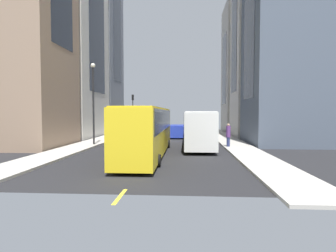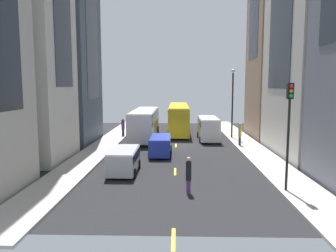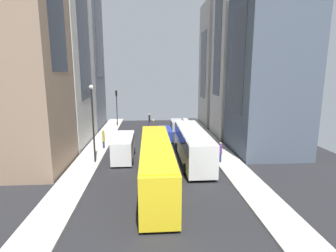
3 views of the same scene
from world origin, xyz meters
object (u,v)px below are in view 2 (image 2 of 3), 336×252
car_silver_0 (124,159)px  pedestrian_crossing_near (240,133)px  delivery_van_white (208,127)px  pedestrian_walking_far (189,174)px  car_blue_1 (160,144)px  traffic_light_near_corner (289,117)px  city_bus_white (145,121)px  pedestrian_waiting_curb (123,127)px  streetcar_yellow (179,116)px

car_silver_0 → pedestrian_crossing_near: size_ratio=1.89×
delivery_van_white → pedestrian_walking_far: (-2.87, -18.81, -0.38)m
delivery_van_white → car_blue_1: size_ratio=1.31×
car_silver_0 → traffic_light_near_corner: size_ratio=0.70×
city_bus_white → pedestrian_crossing_near: (10.12, -5.14, -0.63)m
pedestrian_crossing_near → city_bus_white: bearing=-147.9°
pedestrian_walking_far → traffic_light_near_corner: (5.61, 0.29, 3.25)m
car_silver_0 → pedestrian_waiting_curb: bearing=99.5°
city_bus_white → pedestrian_crossing_near: size_ratio=5.33×
pedestrian_walking_far → traffic_light_near_corner: traffic_light_near_corner is taller
car_blue_1 → pedestrian_crossing_near: size_ratio=2.05×
delivery_van_white → pedestrian_walking_far: bearing=-98.7°
city_bus_white → traffic_light_near_corner: traffic_light_near_corner is taller
pedestrian_crossing_near → pedestrian_walking_far: size_ratio=1.07×
streetcar_yellow → traffic_light_near_corner: bearing=-76.6°
city_bus_white → car_blue_1: size_ratio=2.60×
city_bus_white → pedestrian_waiting_curb: city_bus_white is taller
streetcar_yellow → car_silver_0: (-3.96, -21.26, -1.13)m
city_bus_white → car_blue_1: bearing=-76.0°
delivery_van_white → pedestrian_crossing_near: bearing=-55.4°
delivery_van_white → traffic_light_near_corner: size_ratio=1.00×
traffic_light_near_corner → pedestrian_crossing_near: bearing=89.8°
streetcar_yellow → pedestrian_waiting_curb: bearing=-144.5°
car_blue_1 → pedestrian_walking_far: 10.82m
delivery_van_white → pedestrian_waiting_curb: (-10.05, 2.12, -0.26)m
delivery_van_white → city_bus_white: bearing=171.6°
city_bus_white → car_silver_0: bearing=-89.9°
car_silver_0 → traffic_light_near_corner: (10.04, -4.16, 3.40)m
car_blue_1 → pedestrian_walking_far: bearing=-78.6°
delivery_van_white → pedestrian_walking_far: delivery_van_white is taller
streetcar_yellow → car_silver_0: bearing=-100.5°
streetcar_yellow → delivery_van_white: bearing=-64.2°
delivery_van_white → pedestrian_crossing_near: size_ratio=2.69×
streetcar_yellow → traffic_light_near_corner: traffic_light_near_corner is taller
delivery_van_white → car_blue_1: (-5.00, -8.20, -0.55)m
pedestrian_crossing_near → streetcar_yellow: bearing=178.3°
pedestrian_walking_far → pedestrian_waiting_curb: size_ratio=1.01×
streetcar_yellow → pedestrian_walking_far: 25.73m
car_silver_0 → city_bus_white: bearing=90.1°
car_silver_0 → car_blue_1: (2.29, 6.16, -0.02)m
streetcar_yellow → pedestrian_waiting_curb: size_ratio=7.01×
car_silver_0 → traffic_light_near_corner: 11.38m
city_bus_white → delivery_van_white: bearing=-8.4°
car_silver_0 → pedestrian_walking_far: pedestrian_walking_far is taller
pedestrian_crossing_near → delivery_van_white: bearing=-176.3°
delivery_van_white → traffic_light_near_corner: (2.75, -18.52, 2.87)m
delivery_van_white → car_blue_1: delivery_van_white is taller
pedestrian_walking_far → pedestrian_waiting_curb: 22.12m
pedestrian_crossing_near → pedestrian_waiting_curb: size_ratio=1.08×
city_bus_white → streetcar_yellow: (3.99, 5.82, 0.12)m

